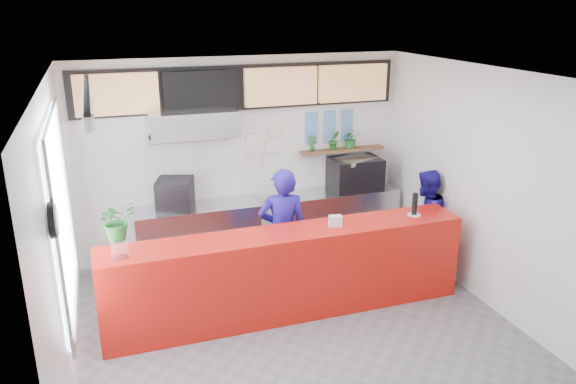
{
  "coord_description": "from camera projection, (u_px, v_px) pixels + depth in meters",
  "views": [
    {
      "loc": [
        -2.03,
        -5.49,
        3.71
      ],
      "look_at": [
        0.1,
        0.7,
        1.5
      ],
      "focal_mm": 35.0,
      "sensor_mm": 36.0,
      "label": 1
    }
  ],
  "objects": [
    {
      "name": "photo_frame_a",
      "position": [
        312.0,
        120.0,
        8.66
      ],
      "size": [
        0.2,
        0.02,
        0.25
      ],
      "primitive_type": "cube",
      "color": "#598CBF",
      "rests_on": "wall_back"
    },
    {
      "name": "menu_board_mid_right",
      "position": [
        281.0,
        86.0,
        8.23
      ],
      "size": [
        1.1,
        0.1,
        0.55
      ],
      "primitive_type": "cube",
      "color": "tan",
      "rests_on": "wall_back"
    },
    {
      "name": "wall_clock_rim",
      "position": [
        52.0,
        220.0,
        4.51
      ],
      "size": [
        0.05,
        0.3,
        0.3
      ],
      "primitive_type": "cylinder",
      "rotation": [
        0.0,
        1.57,
        0.0
      ],
      "color": "black",
      "rests_on": "wall_left"
    },
    {
      "name": "photo_frame_b",
      "position": [
        330.0,
        119.0,
        8.75
      ],
      "size": [
        0.2,
        0.02,
        0.25
      ],
      "primitive_type": "cube",
      "color": "#598CBF",
      "rests_on": "wall_back"
    },
    {
      "name": "soffit",
      "position": [
        242.0,
        88.0,
        8.12
      ],
      "size": [
        4.8,
        0.04,
        0.65
      ],
      "primitive_type": "cube",
      "color": "black",
      "rests_on": "wall_back"
    },
    {
      "name": "floor",
      "position": [
        299.0,
        329.0,
        6.73
      ],
      "size": [
        5.0,
        5.0,
        0.0
      ],
      "primitive_type": "plane",
      "color": "slate",
      "rests_on": "ground"
    },
    {
      "name": "herb_c",
      "position": [
        351.0,
        139.0,
        8.89
      ],
      "size": [
        0.3,
        0.27,
        0.31
      ],
      "primitive_type": "imported",
      "rotation": [
        0.0,
        0.0,
        -0.1
      ],
      "color": "#216123",
      "rests_on": "herb_shelf"
    },
    {
      "name": "herb_b",
      "position": [
        334.0,
        140.0,
        8.8
      ],
      "size": [
        0.18,
        0.15,
        0.3
      ],
      "primitive_type": "imported",
      "rotation": [
        0.0,
        0.0,
        0.12
      ],
      "color": "#216123",
      "rests_on": "herb_shelf"
    },
    {
      "name": "herb_a",
      "position": [
        312.0,
        143.0,
        8.69
      ],
      "size": [
        0.15,
        0.11,
        0.26
      ],
      "primitive_type": "imported",
      "rotation": [
        0.0,
        0.0,
        -0.13
      ],
      "color": "#216123",
      "rests_on": "herb_shelf"
    },
    {
      "name": "herb_shelf",
      "position": [
        342.0,
        150.0,
        8.9
      ],
      "size": [
        1.4,
        0.18,
        0.04
      ],
      "primitive_type": "cube",
      "color": "brown",
      "rests_on": "wall_back"
    },
    {
      "name": "right_bench",
      "position": [
        340.0,
        217.0,
        9.02
      ],
      "size": [
        1.8,
        0.6,
        0.9
      ],
      "primitive_type": "cube",
      "color": "#B2B5BA",
      "rests_on": "ground"
    },
    {
      "name": "extraction_hood",
      "position": [
        192.0,
        122.0,
        7.73
      ],
      "size": [
        1.2,
        0.7,
        0.35
      ],
      "primitive_type": "cube",
      "color": "#B2B5BA",
      "rests_on": "ceiling"
    },
    {
      "name": "basil_vase",
      "position": [
        117.0,
        221.0,
        5.92
      ],
      "size": [
        0.48,
        0.45,
        0.42
      ],
      "primitive_type": "imported",
      "rotation": [
        0.0,
        0.0,
        0.4
      ],
      "color": "#216123",
      "rests_on": "glass_vase"
    },
    {
      "name": "dec_plate_a",
      "position": [
        253.0,
        140.0,
        8.43
      ],
      "size": [
        0.24,
        0.03,
        0.24
      ],
      "primitive_type": "cylinder",
      "rotation": [
        1.57,
        0.0,
        0.0
      ],
      "color": "silver",
      "rests_on": "wall_back"
    },
    {
      "name": "pepper_mill",
      "position": [
        415.0,
        204.0,
        7.22
      ],
      "size": [
        0.09,
        0.09,
        0.28
      ],
      "primitive_type": "cylinder",
      "rotation": [
        0.0,
        0.0,
        0.23
      ],
      "color": "black",
      "rests_on": "white_plate"
    },
    {
      "name": "window_frame",
      "position": [
        64.0,
        211.0,
        5.7
      ],
      "size": [
        0.03,
        2.3,
        2.0
      ],
      "primitive_type": "cube",
      "color": "#B2B5BA",
      "rests_on": "wall_left"
    },
    {
      "name": "menu_board_far_right",
      "position": [
        353.0,
        83.0,
        8.59
      ],
      "size": [
        1.1,
        0.1,
        0.55
      ],
      "primitive_type": "cube",
      "color": "tan",
      "rests_on": "wall_back"
    },
    {
      "name": "wall_back",
      "position": [
        243.0,
        157.0,
        8.49
      ],
      "size": [
        5.0,
        0.0,
        5.0
      ],
      "primitive_type": "plane",
      "rotation": [
        1.57,
        0.0,
        0.0
      ],
      "color": "white",
      "rests_on": "ground"
    },
    {
      "name": "dec_plate_d",
      "position": [
        275.0,
        129.0,
        8.49
      ],
      "size": [
        0.24,
        0.03,
        0.24
      ],
      "primitive_type": "cylinder",
      "rotation": [
        1.57,
        0.0,
        0.0
      ],
      "color": "silver",
      "rests_on": "wall_back"
    },
    {
      "name": "ceiling",
      "position": [
        301.0,
        76.0,
        5.78
      ],
      "size": [
        5.0,
        5.0,
        0.0
      ],
      "primitive_type": "plane",
      "rotation": [
        3.14,
        0.0,
        0.0
      ],
      "color": "silver"
    },
    {
      "name": "wall_right",
      "position": [
        487.0,
        189.0,
        7.03
      ],
      "size": [
        0.0,
        5.0,
        5.0
      ],
      "primitive_type": "plane",
      "rotation": [
        1.57,
        0.0,
        -1.57
      ],
      "color": "white",
      "rests_on": "ground"
    },
    {
      "name": "staff_right",
      "position": [
        424.0,
        220.0,
        8.09
      ],
      "size": [
        0.91,
        0.85,
        1.49
      ],
      "primitive_type": "imported",
      "rotation": [
        0.0,
        0.0,
        3.68
      ],
      "color": "navy",
      "rests_on": "ground"
    },
    {
      "name": "photo_frame_c",
      "position": [
        347.0,
        117.0,
        8.84
      ],
      "size": [
        0.2,
        0.02,
        0.25
      ],
      "primitive_type": "cube",
      "color": "#598CBF",
      "rests_on": "wall_back"
    },
    {
      "name": "panini_oven",
      "position": [
        175.0,
        194.0,
        8.01
      ],
      "size": [
        0.62,
        0.62,
        0.44
      ],
      "primitive_type": "cube",
      "rotation": [
        0.0,
        0.0,
        -0.32
      ],
      "color": "black",
      "rests_on": "prep_bench"
    },
    {
      "name": "track_rail",
      "position": [
        86.0,
        91.0,
        5.15
      ],
      "size": [
        0.05,
        2.4,
        0.04
      ],
      "primitive_type": "cube",
      "color": "black",
      "rests_on": "ceiling"
    },
    {
      "name": "wall_clock_face",
      "position": [
        56.0,
        220.0,
        4.52
      ],
      "size": [
        0.02,
        0.26,
        0.26
      ],
      "primitive_type": "cylinder",
      "rotation": [
        0.0,
        1.57,
        0.0
      ],
      "color": "white",
      "rests_on": "wall_left"
    },
    {
      "name": "window_pane",
      "position": [
        62.0,
        211.0,
        5.7
      ],
      "size": [
        0.04,
        2.2,
        1.9
      ],
      "primitive_type": "cube",
      "color": "silver",
      "rests_on": "wall_left"
    },
    {
      "name": "staff_center",
      "position": [
        283.0,
        232.0,
        7.33
      ],
      "size": [
        0.71,
        0.54,
        1.73
      ],
      "primitive_type": "imported",
      "rotation": [
        0.0,
        0.0,
        2.93
      ],
      "color": "navy",
      "rests_on": "ground"
    },
    {
      "name": "prep_bench",
      "position": [
        198.0,
        235.0,
        8.31
      ],
      "size": [
        1.8,
        0.6,
        0.9
      ],
      "primitive_type": "cube",
      "color": "#B2B5BA",
      "rests_on": "ground"
    },
    {
      "name": "white_plate",
      "position": [
        414.0,
        215.0,
        7.27
      ],
      "size": [
        0.2,
        0.2,
        0.01
      ],
      "primitive_type": "cylinder",
      "rotation": [
        0.0,
        0.0,
        -0.15
      ],
      "color": "silver",
      "rests_on": "service_counter"
    },
    {
      "name": "menu_board_far_left",
      "position": [
        117.0,
        94.0,
        7.51
      ],
      "size": [
        1.1,
        0.1,
        0.55
      ],
      "primitive_type": "cube",
      "color": "tan",
      "rests_on": "wall_back"
    },
    {
      "name": "photo_frame_f",
      "position": [
        347.0,
        133.0,
        8.92
      ],
      "size": [
        0.2,
        0.02,
        0.25
      ],
      "primitive_type": "cube",
      "color": "#598CBF",
      "rests_on": "wall_back"
    },
    {
      "name": "wall_left",
      "position": [
        60.0,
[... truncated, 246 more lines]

